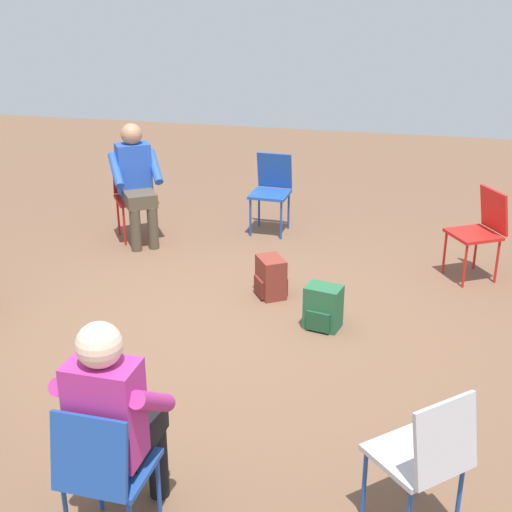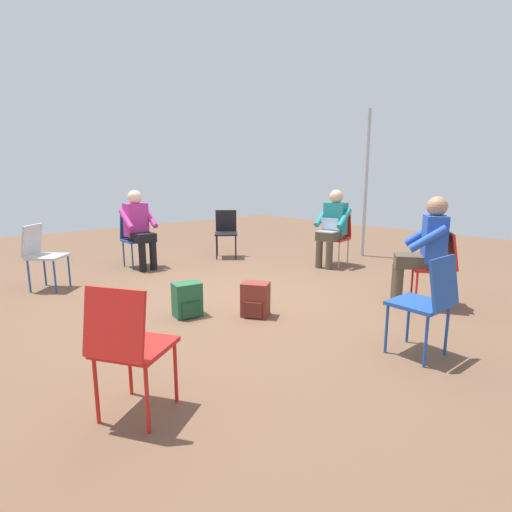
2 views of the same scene
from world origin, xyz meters
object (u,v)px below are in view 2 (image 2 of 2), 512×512
(backpack_near_laptop_user, at_px, (255,301))
(chair_south, at_px, (135,236))
(chair_southeast, at_px, (42,252))
(chair_west, at_px, (337,235))
(backpack_by_empty_chair, at_px, (187,302))
(chair_southwest, at_px, (226,230))
(chair_northwest, at_px, (439,263))
(person_with_laptop, at_px, (333,224))
(person_in_blue, at_px, (425,245))
(chair_northeast, at_px, (128,342))
(person_in_magenta, at_px, (139,225))
(chair_north, at_px, (428,299))

(backpack_near_laptop_user, bearing_deg, chair_south, -93.25)
(chair_southeast, xyz_separation_m, backpack_near_laptop_user, (-1.33, 2.62, -0.34))
(chair_west, xyz_separation_m, backpack_by_empty_chair, (3.25, 0.47, -0.34))
(chair_southwest, bearing_deg, chair_southeast, 40.34)
(chair_northwest, relative_size, backpack_by_empty_chair, 2.36)
(chair_southwest, distance_m, person_with_laptop, 1.95)
(chair_southwest, distance_m, chair_south, 1.62)
(chair_northwest, distance_m, person_with_laptop, 2.25)
(person_with_laptop, distance_m, backpack_near_laptop_user, 2.77)
(chair_southeast, distance_m, chair_south, 1.58)
(person_in_blue, bearing_deg, backpack_by_empty_chair, 111.69)
(chair_northeast, height_order, chair_south, same)
(person_in_magenta, distance_m, backpack_by_empty_chair, 2.58)
(chair_southeast, bearing_deg, backpack_near_laptop_user, 73.58)
(chair_southeast, distance_m, person_in_blue, 4.70)
(chair_northeast, relative_size, person_in_magenta, 0.69)
(chair_southwest, distance_m, chair_northeast, 5.00)
(chair_northeast, bearing_deg, chair_south, 122.52)
(chair_northwest, bearing_deg, chair_north, 166.14)
(chair_northeast, xyz_separation_m, chair_northwest, (-3.52, 0.31, 0.00))
(chair_southeast, distance_m, chair_northeast, 3.49)
(chair_southwest, relative_size, chair_south, 1.00)
(chair_south, bearing_deg, chair_north, 94.05)
(chair_north, distance_m, chair_south, 4.74)
(chair_west, distance_m, person_in_blue, 2.26)
(person_with_laptop, bearing_deg, person_in_blue, 144.48)
(person_in_magenta, bearing_deg, chair_northwest, 113.05)
(chair_northwest, distance_m, person_in_magenta, 4.36)
(chair_northeast, distance_m, person_in_magenta, 4.24)
(chair_southwest, bearing_deg, backpack_near_laptop_user, 96.02)
(chair_northwest, height_order, backpack_by_empty_chair, chair_northwest)
(chair_south, relative_size, person_in_magenta, 0.69)
(chair_southwest, xyz_separation_m, chair_south, (1.57, -0.39, 0.00))
(chair_southeast, relative_size, chair_southwest, 1.00)
(person_in_blue, relative_size, backpack_by_empty_chair, 3.44)
(person_with_laptop, xyz_separation_m, backpack_by_empty_chair, (3.09, 0.44, -0.53))
(chair_southwest, relative_size, person_in_magenta, 0.69)
(chair_northwest, height_order, person_in_blue, person_in_blue)
(chair_south, bearing_deg, chair_southwest, 168.01)
(chair_southeast, distance_m, chair_west, 4.38)
(chair_southwest, xyz_separation_m, person_with_laptop, (-0.81, 1.76, 0.20))
(chair_northeast, xyz_separation_m, backpack_near_laptop_user, (-1.79, -0.84, -0.34))
(chair_northwest, xyz_separation_m, person_in_blue, (0.09, -0.14, 0.20))
(chair_southeast, distance_m, person_in_magenta, 1.54)
(chair_northeast, height_order, chair_west, same)
(chair_southwest, bearing_deg, person_in_blue, 127.41)
(chair_southeast, xyz_separation_m, chair_south, (-1.51, -0.46, 0.00))
(chair_north, bearing_deg, person_in_blue, 29.25)
(chair_southeast, distance_m, chair_southwest, 3.08)
(backpack_near_laptop_user, bearing_deg, chair_north, 101.75)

